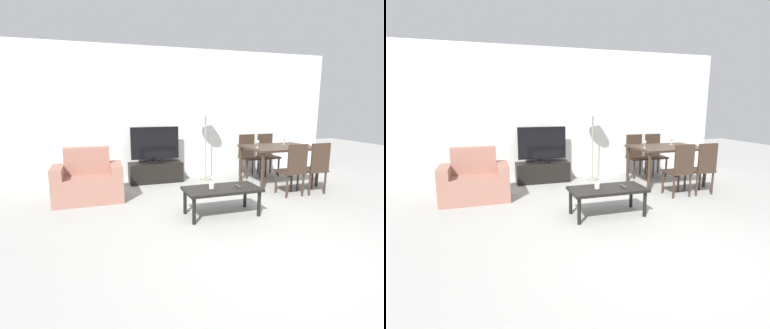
# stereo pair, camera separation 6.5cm
# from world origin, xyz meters

# --- Properties ---
(ground_plane) EXTENTS (18.00, 18.00, 0.00)m
(ground_plane) POSITION_xyz_m (0.00, 0.00, 0.00)
(ground_plane) COLOR #9E9E99
(wall_back) EXTENTS (7.04, 0.06, 2.70)m
(wall_back) POSITION_xyz_m (0.00, 3.74, 1.35)
(wall_back) COLOR white
(wall_back) RESTS_ON ground_plane
(armchair) EXTENTS (1.08, 0.62, 0.87)m
(armchair) POSITION_xyz_m (-1.91, 2.57, 0.32)
(armchair) COLOR #9E6B5B
(armchair) RESTS_ON ground_plane
(tv_stand) EXTENTS (1.07, 0.42, 0.40)m
(tv_stand) POSITION_xyz_m (-0.62, 3.46, 0.20)
(tv_stand) COLOR black
(tv_stand) RESTS_ON ground_plane
(tv) EXTENTS (0.97, 0.32, 0.72)m
(tv) POSITION_xyz_m (-0.62, 3.45, 0.77)
(tv) COLOR black
(tv) RESTS_ON tv_stand
(coffee_table) EXTENTS (1.08, 0.53, 0.40)m
(coffee_table) POSITION_xyz_m (-0.09, 1.29, 0.36)
(coffee_table) COLOR black
(coffee_table) RESTS_ON ground_plane
(dining_table) EXTENTS (1.32, 0.96, 0.76)m
(dining_table) POSITION_xyz_m (1.67, 2.56, 0.68)
(dining_table) COLOR #38281E
(dining_table) RESTS_ON ground_plane
(dining_chair_near) EXTENTS (0.40, 0.40, 0.92)m
(dining_chair_near) POSITION_xyz_m (1.44, 1.76, 0.50)
(dining_chair_near) COLOR #38281E
(dining_chair_near) RESTS_ON ground_plane
(dining_chair_far) EXTENTS (0.40, 0.40, 0.92)m
(dining_chair_far) POSITION_xyz_m (1.90, 3.35, 0.50)
(dining_chair_far) COLOR #38281E
(dining_chair_far) RESTS_ON ground_plane
(dining_chair_near_right) EXTENTS (0.40, 0.40, 0.92)m
(dining_chair_near_right) POSITION_xyz_m (1.90, 1.76, 0.50)
(dining_chair_near_right) COLOR #38281E
(dining_chair_near_right) RESTS_ON ground_plane
(dining_chair_far_left) EXTENTS (0.40, 0.40, 0.92)m
(dining_chair_far_left) POSITION_xyz_m (1.44, 3.35, 0.50)
(dining_chair_far_left) COLOR #38281E
(dining_chair_far_left) RESTS_ON ground_plane
(floor_lamp) EXTENTS (0.39, 0.39, 1.61)m
(floor_lamp) POSITION_xyz_m (0.42, 3.33, 1.41)
(floor_lamp) COLOR gray
(floor_lamp) RESTS_ON ground_plane
(remote_primary) EXTENTS (0.04, 0.15, 0.02)m
(remote_primary) POSITION_xyz_m (0.15, 1.27, 0.41)
(remote_primary) COLOR #38383D
(remote_primary) RESTS_ON coffee_table
(cup_white_near) EXTENTS (0.07, 0.07, 0.07)m
(cup_white_near) POSITION_xyz_m (-0.24, 1.31, 0.44)
(cup_white_near) COLOR white
(cup_white_near) RESTS_ON coffee_table
(wine_glass_left) EXTENTS (0.07, 0.07, 0.15)m
(wine_glass_left) POSITION_xyz_m (1.93, 2.77, 0.86)
(wine_glass_left) COLOR silver
(wine_glass_left) RESTS_ON dining_table
(wine_glass_center) EXTENTS (0.07, 0.07, 0.15)m
(wine_glass_center) POSITION_xyz_m (1.15, 2.48, 0.86)
(wine_glass_center) COLOR silver
(wine_glass_center) RESTS_ON dining_table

